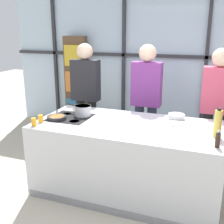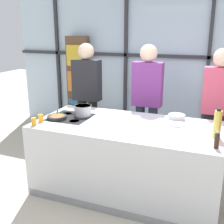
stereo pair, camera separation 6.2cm
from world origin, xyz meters
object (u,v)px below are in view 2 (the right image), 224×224
(spectator_far_left, at_px, (87,92))
(oil_bottle, at_px, (217,124))
(spectator_center_right, at_px, (218,104))
(white_plate, at_px, (176,124))
(saucepan, at_px, (83,110))
(juice_glass_near, at_px, (34,122))
(mixing_bowl, at_px, (177,117))
(spectator_center_left, at_px, (147,97))
(frying_pan, at_px, (57,117))
(pepper_grinder, at_px, (217,140))
(juice_glass_far, at_px, (41,118))

(spectator_far_left, bearing_deg, oil_bottle, 153.26)
(spectator_far_left, distance_m, spectator_center_right, 2.00)
(white_plate, bearing_deg, saucepan, -176.69)
(saucepan, xyz_separation_m, juice_glass_near, (-0.36, -0.57, -0.03))
(mixing_bowl, height_order, oil_bottle, oil_bottle)
(spectator_center_left, bearing_deg, spectator_center_right, -180.00)
(spectator_center_left, height_order, spectator_center_right, spectator_center_left)
(spectator_center_left, bearing_deg, spectator_far_left, 0.00)
(frying_pan, bearing_deg, white_plate, 12.13)
(oil_bottle, xyz_separation_m, pepper_grinder, (0.01, -0.29, -0.07))
(frying_pan, xyz_separation_m, oil_bottle, (1.93, 0.05, 0.13))
(saucepan, bearing_deg, juice_glass_near, -122.26)
(spectator_far_left, relative_size, spectator_center_left, 1.00)
(saucepan, bearing_deg, mixing_bowl, 13.76)
(oil_bottle, xyz_separation_m, juice_glass_near, (-2.04, -0.38, -0.10))
(juice_glass_far, bearing_deg, pepper_grinder, -1.62)
(mixing_bowl, distance_m, oil_bottle, 0.70)
(oil_bottle, bearing_deg, pepper_grinder, -88.05)
(spectator_far_left, distance_m, pepper_grinder, 2.42)
(white_plate, xyz_separation_m, juice_glass_near, (-1.57, -0.64, 0.04))
(mixing_bowl, bearing_deg, spectator_far_left, 160.93)
(oil_bottle, distance_m, juice_glass_near, 2.07)
(pepper_grinder, bearing_deg, juice_glass_far, 178.38)
(frying_pan, distance_m, saucepan, 0.35)
(saucepan, height_order, mixing_bowl, saucepan)
(white_plate, bearing_deg, oil_bottle, -30.00)
(spectator_center_right, bearing_deg, pepper_grinder, 91.27)
(frying_pan, height_order, juice_glass_near, juice_glass_near)
(spectator_center_right, xyz_separation_m, white_plate, (-0.45, -0.75, -0.11))
(spectator_far_left, relative_size, juice_glass_far, 18.98)
(frying_pan, relative_size, pepper_grinder, 2.32)
(frying_pan, relative_size, saucepan, 1.04)
(saucepan, relative_size, mixing_bowl, 1.85)
(mixing_bowl, height_order, pepper_grinder, pepper_grinder)
(frying_pan, relative_size, juice_glass_far, 4.27)
(frying_pan, bearing_deg, juice_glass_far, -120.31)
(spectator_center_left, xyz_separation_m, mixing_bowl, (0.53, -0.53, -0.10))
(spectator_far_left, bearing_deg, spectator_center_left, -180.00)
(juice_glass_far, bearing_deg, frying_pan, 59.69)
(white_plate, bearing_deg, mixing_bowl, 96.59)
(mixing_bowl, distance_m, juice_glass_near, 1.77)
(mixing_bowl, relative_size, pepper_grinder, 1.21)
(mixing_bowl, relative_size, oil_bottle, 0.66)
(mixing_bowl, height_order, juice_glass_near, juice_glass_near)
(spectator_center_left, relative_size, spectator_center_right, 1.02)
(mixing_bowl, xyz_separation_m, pepper_grinder, (0.50, -0.78, 0.05))
(spectator_far_left, xyz_separation_m, oil_bottle, (2.02, -1.02, 0.02))
(spectator_center_right, relative_size, oil_bottle, 5.58)
(white_plate, relative_size, mixing_bowl, 1.07)
(white_plate, height_order, juice_glass_near, juice_glass_near)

